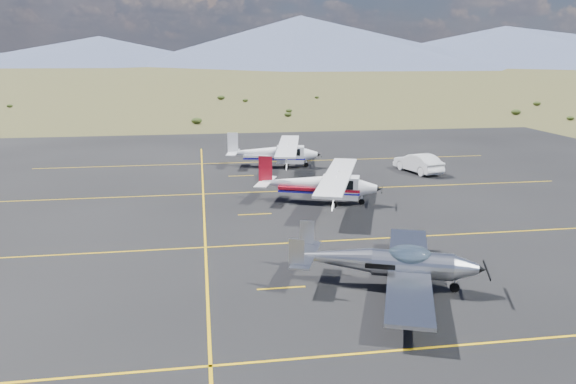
# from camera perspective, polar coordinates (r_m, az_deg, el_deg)

# --- Properties ---
(ground) EXTENTS (1600.00, 1600.00, 0.00)m
(ground) POSITION_cam_1_polar(r_m,az_deg,el_deg) (26.99, 4.59, -6.39)
(ground) COLOR #383D1C
(ground) RESTS_ON ground
(apron) EXTENTS (72.00, 72.00, 0.02)m
(apron) POSITION_cam_1_polar(r_m,az_deg,el_deg) (33.49, 1.81, -2.30)
(apron) COLOR black
(apron) RESTS_ON ground
(aircraft_low_wing) EXTENTS (7.58, 10.21, 2.25)m
(aircraft_low_wing) POSITION_cam_1_polar(r_m,az_deg,el_deg) (23.32, 10.31, -7.08)
(aircraft_low_wing) COLOR silver
(aircraft_low_wing) RESTS_ON apron
(aircraft_cessna) EXTENTS (8.02, 11.31, 2.91)m
(aircraft_cessna) POSITION_cam_1_polar(r_m,az_deg,el_deg) (35.81, 3.22, 0.89)
(aircraft_cessna) COLOR white
(aircraft_cessna) RESTS_ON apron
(aircraft_plain) EXTENTS (7.15, 11.46, 2.89)m
(aircraft_plain) POSITION_cam_1_polar(r_m,az_deg,el_deg) (47.30, -1.39, 4.07)
(aircraft_plain) COLOR white
(aircraft_plain) RESTS_ON apron
(sedan) EXTENTS (2.83, 4.97, 1.55)m
(sedan) POSITION_cam_1_polar(r_m,az_deg,el_deg) (46.41, 13.08, 2.90)
(sedan) COLOR white
(sedan) RESTS_ON apron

